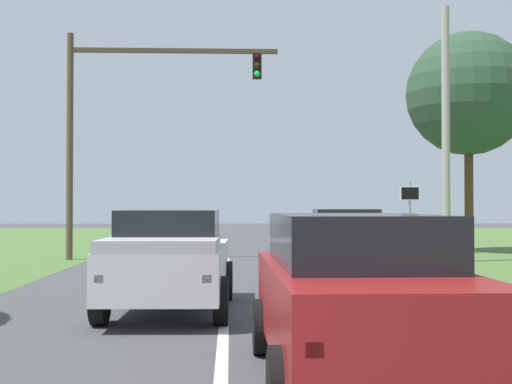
# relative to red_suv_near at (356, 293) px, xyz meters

# --- Properties ---
(ground_plane) EXTENTS (120.00, 120.00, 0.00)m
(ground_plane) POSITION_rel_red_suv_near_xyz_m (-1.50, 7.70, -0.98)
(ground_plane) COLOR #424244
(red_suv_near) EXTENTS (2.20, 4.91, 1.85)m
(red_suv_near) POSITION_rel_red_suv_near_xyz_m (0.00, 0.00, 0.00)
(red_suv_near) COLOR maroon
(red_suv_near) RESTS_ON ground_plane
(pickup_truck_lead) EXTENTS (2.30, 4.94, 1.86)m
(pickup_truck_lead) POSITION_rel_red_suv_near_xyz_m (-2.50, 5.09, -0.03)
(pickup_truck_lead) COLOR silver
(pickup_truck_lead) RESTS_ON ground_plane
(traffic_light) EXTENTS (7.62, 0.40, 8.17)m
(traffic_light) POSITION_rel_red_suv_near_xyz_m (-5.26, 17.59, 4.39)
(traffic_light) COLOR brown
(traffic_light) RESTS_ON ground_plane
(keep_moving_sign) EXTENTS (0.60, 0.09, 2.66)m
(keep_moving_sign) POSITION_rel_red_suv_near_xyz_m (3.98, 12.95, 0.72)
(keep_moving_sign) COLOR gray
(keep_moving_sign) RESTS_ON ground_plane
(oak_tree_right) EXTENTS (5.12, 5.12, 9.16)m
(oak_tree_right) POSITION_rel_red_suv_near_xyz_m (8.51, 20.86, 5.60)
(oak_tree_right) COLOR #4C351E
(oak_tree_right) RESTS_ON ground_plane
(crossing_suv_far) EXTENTS (4.30, 2.16, 1.80)m
(crossing_suv_far) POSITION_rel_red_suv_near_xyz_m (3.19, 20.72, -0.03)
(crossing_suv_far) COLOR silver
(crossing_suv_far) RESTS_ON ground_plane
(utility_pole_right) EXTENTS (0.28, 0.28, 8.82)m
(utility_pole_right) POSITION_rel_red_suv_near_xyz_m (6.02, 15.97, 3.43)
(utility_pole_right) COLOR #9E998E
(utility_pole_right) RESTS_ON ground_plane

